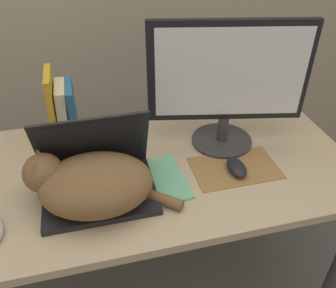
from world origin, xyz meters
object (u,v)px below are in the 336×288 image
(cat, at_px, (91,183))
(notepad, at_px, (156,181))
(laptop, at_px, (98,177))
(book_row, at_px, (62,110))
(computer_mouse, at_px, (237,167))
(external_monitor, at_px, (228,83))

(cat, distance_m, notepad, 0.21)
(laptop, xyz_separation_m, book_row, (-0.09, 0.31, 0.06))
(computer_mouse, bearing_deg, cat, -176.36)
(laptop, xyz_separation_m, external_monitor, (0.44, 0.14, 0.18))
(book_row, relative_size, notepad, 1.10)
(cat, relative_size, book_row, 1.70)
(cat, distance_m, computer_mouse, 0.45)
(laptop, height_order, computer_mouse, laptop)
(laptop, xyz_separation_m, notepad, (0.17, -0.01, -0.04))
(laptop, height_order, book_row, book_row)
(laptop, xyz_separation_m, computer_mouse, (0.43, -0.02, -0.03))
(cat, bearing_deg, book_row, 100.63)
(external_monitor, distance_m, notepad, 0.39)
(external_monitor, relative_size, book_row, 2.01)
(cat, height_order, notepad, cat)
(computer_mouse, relative_size, notepad, 0.43)
(laptop, height_order, external_monitor, external_monitor)
(book_row, bearing_deg, cat, -79.37)
(computer_mouse, bearing_deg, laptop, 176.74)
(external_monitor, xyz_separation_m, book_row, (-0.53, 0.17, -0.12))
(external_monitor, relative_size, notepad, 2.21)
(laptop, bearing_deg, external_monitor, 17.88)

